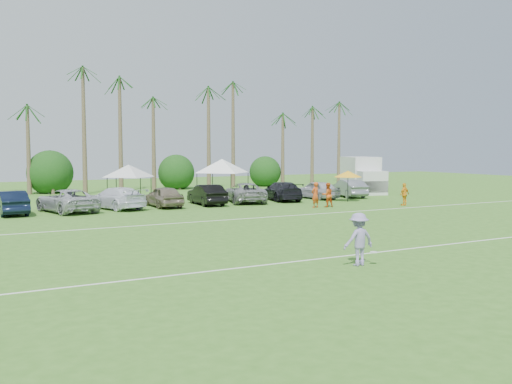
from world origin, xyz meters
TOP-DOWN VIEW (x-y plane):
  - ground at (0.00, 0.00)m, footprint 120.00×120.00m
  - field_lines at (0.00, 8.00)m, footprint 80.00×12.10m
  - palm_tree_3 at (-8.00, 38.00)m, footprint 2.40×2.40m
  - palm_tree_4 at (-4.00, 38.00)m, footprint 2.40×2.40m
  - palm_tree_5 at (0.00, 38.00)m, footprint 2.40×2.40m
  - palm_tree_6 at (4.00, 38.00)m, footprint 2.40×2.40m
  - palm_tree_7 at (8.00, 38.00)m, footprint 2.40×2.40m
  - palm_tree_8 at (13.00, 38.00)m, footprint 2.40×2.40m
  - palm_tree_9 at (18.00, 38.00)m, footprint 2.40×2.40m
  - palm_tree_10 at (23.00, 38.00)m, footprint 2.40×2.40m
  - palm_tree_11 at (27.00, 38.00)m, footprint 2.40×2.40m
  - bush_tree_1 at (-6.00, 39.00)m, footprint 4.00×4.00m
  - bush_tree_2 at (6.00, 39.00)m, footprint 4.00×4.00m
  - bush_tree_3 at (16.00, 39.00)m, footprint 4.00×4.00m
  - sideline_player_a at (7.87, 17.17)m, footprint 0.72×0.56m
  - sideline_player_b at (8.88, 17.13)m, footprint 0.91×0.77m
  - sideline_player_c at (14.32, 15.35)m, footprint 1.00×0.57m
  - box_truck at (19.35, 26.11)m, footprint 4.42×6.81m
  - canopy_tent_left at (-2.11, 27.65)m, footprint 4.09×4.09m
  - canopy_tent_right at (4.84, 25.69)m, footprint 4.66×4.66m
  - market_umbrella at (12.54, 19.58)m, footprint 2.13×2.13m
  - frisbee_player at (-1.89, 0.39)m, footprint 1.26×0.69m
  - parked_car_1 at (-10.90, 22.79)m, footprint 1.76×4.54m
  - parked_car_2 at (-7.64, 22.58)m, footprint 3.61×5.73m
  - parked_car_3 at (-4.38, 22.89)m, footprint 3.51×5.47m
  - parked_car_4 at (-1.12, 22.60)m, footprint 1.76×4.34m
  - parked_car_5 at (2.15, 22.62)m, footprint 1.83×4.56m
  - parked_car_6 at (5.41, 22.89)m, footprint 3.80×5.77m
  - parked_car_7 at (8.67, 22.94)m, footprint 3.04×5.39m
  - parked_car_8 at (11.93, 22.81)m, footprint 2.07×4.45m
  - parked_car_9 at (15.19, 22.91)m, footprint 2.47×4.70m

SIDE VIEW (x-z plane):
  - ground at x=0.00m, z-range 0.00..0.00m
  - field_lines at x=0.00m, z-range 0.00..0.01m
  - parked_car_1 at x=-10.90m, z-range 0.00..1.47m
  - parked_car_2 at x=-7.64m, z-range 0.00..1.47m
  - parked_car_3 at x=-4.38m, z-range 0.00..1.47m
  - parked_car_4 at x=-1.12m, z-range 0.00..1.47m
  - parked_car_5 at x=2.15m, z-range 0.00..1.47m
  - parked_car_6 at x=5.41m, z-range 0.00..1.47m
  - parked_car_7 at x=8.67m, z-range 0.00..1.47m
  - parked_car_8 at x=11.93m, z-range 0.00..1.47m
  - parked_car_9 at x=15.19m, z-range 0.00..1.47m
  - sideline_player_c at x=14.32m, z-range 0.00..1.61m
  - sideline_player_b at x=8.88m, z-range 0.00..1.69m
  - sideline_player_a at x=7.87m, z-range 0.00..1.76m
  - frisbee_player at x=-1.89m, z-range 0.00..1.84m
  - box_truck at x=19.35m, z-range 0.11..3.40m
  - bush_tree_1 at x=-6.00m, z-range -0.20..3.80m
  - bush_tree_2 at x=6.00m, z-range -0.20..3.80m
  - bush_tree_3 at x=16.00m, z-range -0.20..3.80m
  - market_umbrella at x=12.54m, z-range 0.94..3.31m
  - canopy_tent_left at x=-2.11m, z-range 1.18..4.49m
  - canopy_tent_right at x=4.84m, z-range 1.35..5.12m
  - palm_tree_4 at x=-4.00m, z-range 3.03..11.93m
  - palm_tree_8 at x=13.00m, z-range 3.03..11.93m
  - palm_tree_5 at x=0.00m, z-range 3.40..13.30m
  - palm_tree_9 at x=18.00m, z-range 3.40..13.30m
  - palm_tree_6 at x=4.00m, z-range 3.76..14.66m
  - palm_tree_10 at x=23.00m, z-range 3.76..14.66m
  - palm_tree_3 at x=-8.00m, z-range 4.11..16.01m
  - palm_tree_7 at x=8.00m, z-range 4.11..16.01m
  - palm_tree_11 at x=27.00m, z-range 4.11..16.01m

